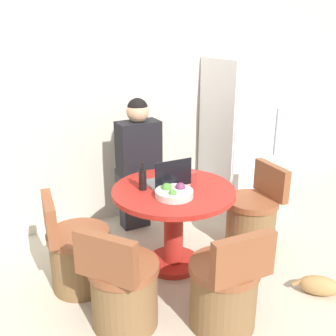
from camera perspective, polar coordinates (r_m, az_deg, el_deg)
name	(u,v)px	position (r m, az deg, el deg)	size (l,w,h in m)	color
ground_plane	(198,285)	(3.34, 4.37, -16.54)	(12.00, 12.00, 0.00)	beige
wall_back	(123,97)	(4.08, -6.52, 10.19)	(7.00, 0.06, 2.60)	beige
refrigerator	(240,135)	(4.47, 10.47, 4.75)	(0.69, 0.67, 1.68)	white
dining_table	(174,212)	(3.30, 0.82, -6.38)	(1.02, 1.02, 0.72)	#B2261E
chair_near_camera	(225,291)	(2.82, 8.23, -17.29)	(0.48, 0.48, 0.79)	brown
chair_left_side	(78,256)	(3.24, -12.97, -12.27)	(0.49, 0.48, 0.79)	brown
chair_right_side	(252,219)	(3.79, 12.15, -7.26)	(0.49, 0.48, 0.79)	brown
chair_near_left_corner	(123,291)	(2.82, -6.52, -17.27)	(0.56, 0.55, 0.79)	brown
person_seated	(137,160)	(3.82, -4.50, 1.13)	(0.40, 0.37, 1.36)	#2D2D38
laptop	(168,180)	(3.27, 0.07, -1.73)	(0.33, 0.26, 0.25)	#B7B7BC
fruit_bowl	(174,193)	(3.06, 0.87, -3.58)	(0.30, 0.30, 0.10)	beige
coffee_cup	(191,176)	(3.38, 3.35, -1.20)	(0.09, 0.09, 0.08)	#B2332D
bottle	(143,179)	(3.18, -3.71, -1.58)	(0.06, 0.06, 0.24)	black
cat	(322,286)	(3.40, 21.42, -15.61)	(0.34, 0.33, 0.16)	tan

